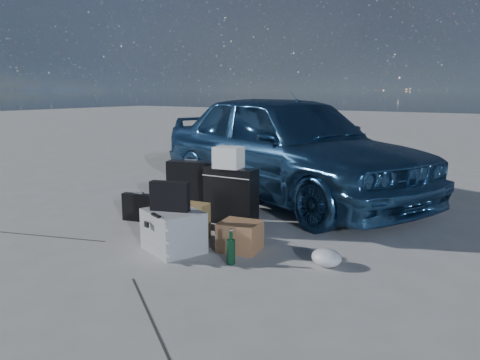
% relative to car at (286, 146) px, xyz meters
% --- Properties ---
extents(ground, '(60.00, 60.00, 0.00)m').
position_rel_car_xyz_m(ground, '(0.05, -2.39, -0.72)').
color(ground, '#A4A39F').
rests_on(ground, ground).
extents(car, '(4.57, 3.19, 1.45)m').
position_rel_car_xyz_m(car, '(0.00, 0.00, 0.00)').
color(car, '#2C5A8A').
rests_on(car, ground).
extents(pelican_case, '(0.64, 0.58, 0.38)m').
position_rel_car_xyz_m(pelican_case, '(0.12, -2.44, -0.53)').
color(pelican_case, '#999C9E').
rests_on(pelican_case, ground).
extents(laptop_bag, '(0.37, 0.20, 0.27)m').
position_rel_car_xyz_m(laptop_bag, '(0.10, -2.46, -0.21)').
color(laptop_bag, black).
rests_on(laptop_bag, pelican_case).
extents(briefcase, '(0.41, 0.18, 0.31)m').
position_rel_car_xyz_m(briefcase, '(-0.86, -1.90, -0.57)').
color(briefcase, black).
rests_on(briefcase, ground).
extents(suitcase_left, '(0.56, 0.35, 0.69)m').
position_rel_car_xyz_m(suitcase_left, '(-0.34, -1.60, -0.38)').
color(suitcase_left, black).
rests_on(suitcase_left, ground).
extents(suitcase_right, '(0.57, 0.23, 0.67)m').
position_rel_car_xyz_m(suitcase_right, '(0.22, -1.65, -0.39)').
color(suitcase_right, black).
rests_on(suitcase_right, ground).
extents(white_carton, '(0.31, 0.26, 0.22)m').
position_rel_car_xyz_m(white_carton, '(0.20, -1.67, 0.06)').
color(white_carton, white).
rests_on(white_carton, suitcase_right).
extents(duffel_bag, '(0.77, 0.38, 0.37)m').
position_rel_car_xyz_m(duffel_bag, '(-0.33, -1.09, -0.54)').
color(duffel_bag, black).
rests_on(duffel_bag, ground).
extents(flat_box_white, '(0.46, 0.37, 0.07)m').
position_rel_car_xyz_m(flat_box_white, '(-0.32, -1.07, -0.31)').
color(flat_box_white, white).
rests_on(flat_box_white, duffel_bag).
extents(flat_box_black, '(0.27, 0.20, 0.06)m').
position_rel_car_xyz_m(flat_box_black, '(-0.31, -1.08, -0.25)').
color(flat_box_black, black).
rests_on(flat_box_black, flat_box_white).
extents(kraft_bag, '(0.29, 0.19, 0.36)m').
position_rel_car_xyz_m(kraft_bag, '(0.06, -2.06, -0.54)').
color(kraft_bag, olive).
rests_on(kraft_bag, ground).
extents(cardboard_box, '(0.41, 0.37, 0.27)m').
position_rel_car_xyz_m(cardboard_box, '(0.63, -2.11, -0.59)').
color(cardboard_box, '#9A6743').
rests_on(cardboard_box, ground).
extents(plastic_bag, '(0.33, 0.30, 0.15)m').
position_rel_car_xyz_m(plastic_bag, '(1.45, -2.04, -0.65)').
color(plastic_bag, silver).
rests_on(plastic_bag, ground).
extents(green_bottle, '(0.08, 0.08, 0.29)m').
position_rel_car_xyz_m(green_bottle, '(0.75, -2.44, -0.58)').
color(green_bottle, black).
rests_on(green_bottle, ground).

